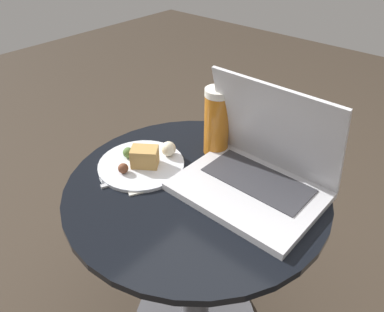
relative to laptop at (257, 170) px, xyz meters
name	(u,v)px	position (x,y,z in m)	size (l,w,h in m)	color
table	(196,238)	(-0.11, -0.09, -0.24)	(0.64, 0.64, 0.58)	#515156
napkin	(143,172)	(-0.25, -0.14, -0.05)	(0.19, 0.17, 0.00)	silver
laptop	(257,170)	(0.00, 0.00, 0.00)	(0.33, 0.25, 0.26)	silver
beer_glass	(217,122)	(-0.17, 0.06, 0.04)	(0.07, 0.07, 0.19)	#C6701E
snack_plate	(144,161)	(-0.27, -0.12, -0.04)	(0.22, 0.22, 0.06)	silver
fork	(139,176)	(-0.24, -0.16, -0.05)	(0.08, 0.16, 0.00)	#B2B2B7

